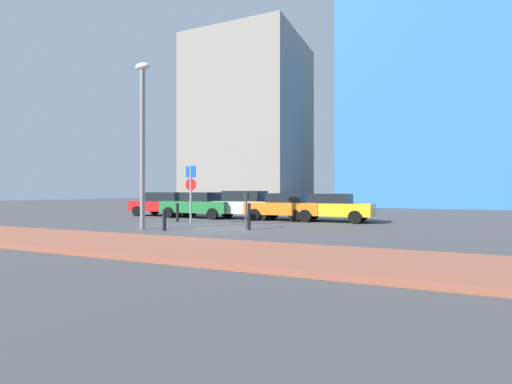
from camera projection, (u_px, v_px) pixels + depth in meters
ground_plane at (215, 228)px, 16.04m from camera, size 120.00×120.00×0.00m
sidewalk_brick at (110, 243)px, 10.69m from camera, size 40.00×3.30×0.14m
parked_car_red at (166, 204)px, 23.94m from camera, size 4.47×2.05×1.52m
parked_car_green at (199, 205)px, 22.23m from camera, size 4.56×2.05×1.52m
parked_car_silver at (243, 205)px, 21.34m from camera, size 4.55×1.95×1.60m
parked_car_orange at (285, 206)px, 20.30m from camera, size 4.13×2.19×1.47m
parked_car_yellow at (329, 207)px, 19.37m from camera, size 4.55×2.09×1.45m
parking_sign_post at (191, 187)px, 18.22m from camera, size 0.60×0.10×2.83m
parking_meter at (246, 206)px, 15.71m from camera, size 0.18×0.14×1.48m
street_lamp at (143, 131)px, 15.30m from camera, size 0.70×0.36×6.83m
traffic_bollard_near at (177, 212)px, 19.30m from camera, size 0.15×0.15×0.95m
traffic_bollard_mid at (249, 217)px, 15.09m from camera, size 0.13×0.13×1.08m
traffic_bollard_far at (164, 220)px, 14.77m from camera, size 0.15×0.15×0.86m
building_colorful_midrise at (434, 103)px, 40.57m from camera, size 18.51×14.38×22.37m
building_under_construction at (250, 123)px, 51.85m from camera, size 14.28×14.28×22.24m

